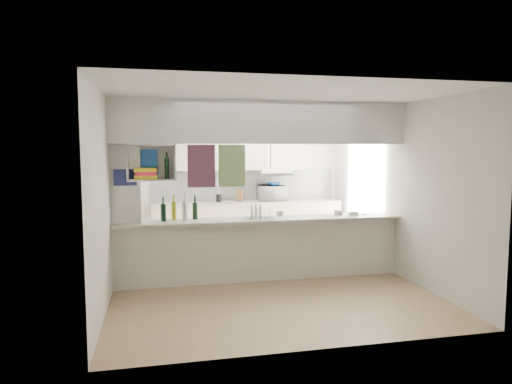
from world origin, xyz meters
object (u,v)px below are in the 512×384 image
object	(u,v)px
bowl	(274,184)
dish_rack	(259,212)
wine_bottles	(179,211)
microwave	(273,193)

from	to	relation	value
bowl	dish_rack	bearing A→B (deg)	-109.95
wine_bottles	dish_rack	bearing A→B (deg)	-3.90
microwave	bowl	bearing A→B (deg)	-157.67
bowl	wine_bottles	bearing A→B (deg)	-132.62
microwave	bowl	distance (m)	0.18
microwave	wine_bottles	xyz separation A→B (m)	(-1.90, -2.07, -0.01)
bowl	dish_rack	world-z (taller)	bowl
bowl	dish_rack	distance (m)	2.31
microwave	wine_bottles	world-z (taller)	wine_bottles
microwave	dish_rack	size ratio (longest dim) A/B	1.19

